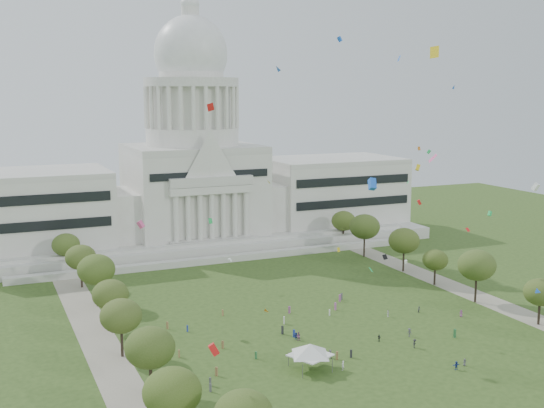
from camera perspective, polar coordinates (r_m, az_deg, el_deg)
The scene contains 31 objects.
ground at distance 143.73m, azimuth 7.38°, elevation -12.21°, with size 400.00×400.00×0.00m, color #30481A.
capitol at distance 240.10m, azimuth -6.58°, elevation 2.04°, with size 160.00×64.50×91.30m.
path_left at distance 155.01m, azimuth -14.44°, elevation -10.79°, with size 8.00×160.00×0.04m, color gray.
path_right at distance 193.38m, azimuth 15.09°, elevation -6.76°, with size 8.00×160.00×0.04m, color gray.
row_tree_l_0 at distance 105.17m, azimuth -8.35°, elevation -15.30°, with size 8.85×8.85×12.59m.
row_tree_l_1 at distance 122.20m, azimuth -10.18°, elevation -11.75°, with size 8.86×8.86×12.59m.
row_tree_r_1 at distance 167.59m, azimuth 21.54°, elevation -6.88°, with size 7.58×7.58×10.78m.
row_tree_l_2 at distance 140.86m, azimuth -12.53°, elevation -9.13°, with size 8.42×8.42×11.97m.
row_tree_r_2 at distance 179.23m, azimuth 16.77°, elevation -4.92°, with size 9.55×9.55×13.58m.
row_tree_l_3 at distance 156.72m, azimuth -13.37°, elevation -7.37°, with size 8.12×8.12×11.55m.
row_tree_r_3 at distance 192.83m, azimuth 13.51°, elevation -4.57°, with size 7.01×7.01×9.98m.
row_tree_l_4 at distance 174.01m, azimuth -14.49°, elevation -5.34°, with size 9.29×9.29×13.21m.
row_tree_r_4 at distance 204.78m, azimuth 10.99°, elevation -3.04°, with size 9.19×9.19×13.06m.
row_tree_l_5 at distance 191.96m, azimuth -15.72°, elevation -4.32°, with size 8.33×8.33×11.85m.
row_tree_r_5 at distance 220.49m, azimuth 7.76°, elevation -1.90°, with size 9.82×9.82×13.96m.
row_tree_l_6 at distance 209.35m, azimuth -16.86°, elevation -3.28°, with size 8.19×8.19×11.64m.
row_tree_r_6 at distance 237.15m, azimuth 6.01°, elevation -1.42°, with size 8.42×8.42×11.97m.
event_tent at distance 133.23m, azimuth 3.22°, elevation -12.04°, with size 12.36×12.36×5.26m.
person_0 at distance 169.34m, azimuth 15.54°, elevation -8.80°, with size 0.84×0.54×1.71m, color #994C8C.
person_2 at distance 170.01m, azimuth 12.22°, elevation -8.62°, with size 0.76×0.47×1.57m, color #4C4C51.
person_3 at distance 153.67m, azimuth 11.42°, elevation -10.49°, with size 1.23×0.64×1.91m, color #4C4C51.
person_4 at distance 149.86m, azimuth 8.94°, elevation -11.00°, with size 0.92×0.50×1.56m, color #26262B.
person_5 at distance 149.12m, azimuth 2.04°, elevation -10.99°, with size 1.49×0.59×1.61m, color navy.
person_6 at distance 140.95m, azimuth 15.82°, elevation -12.62°, with size 0.72×0.47×1.47m, color #4C4C51.
person_7 at distance 134.48m, azimuth 5.95°, elevation -13.29°, with size 0.70×0.51×1.93m, color silver.
person_8 at distance 148.69m, azimuth 2.22°, elevation -10.99°, with size 0.92×0.57×1.90m, color #994C8C.
person_9 at distance 147.53m, azimuth 11.84°, elevation -11.36°, with size 1.22×0.63×1.89m, color #26262B.
person_10 at distance 165.46m, azimuth 9.69°, elevation -9.02°, with size 1.00×0.54×1.70m, color silver.
person_11 at distance 138.68m, azimuth 15.16°, elevation -12.91°, with size 1.59×0.63×1.71m, color navy.
distant_crowd at distance 151.14m, azimuth 1.14°, elevation -10.68°, with size 63.98×38.97×1.94m.
kite_swarm at distance 139.96m, azimuth 6.14°, elevation -0.20°, with size 78.67×93.64×58.07m.
Camera 1 is at (-69.63, -114.18, 52.66)m, focal length 45.00 mm.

